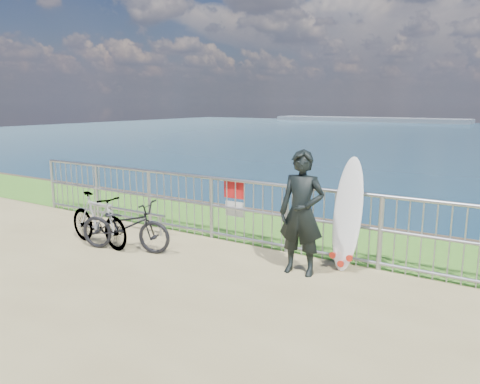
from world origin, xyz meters
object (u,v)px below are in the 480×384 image
Objects in this scene: surfboard at (347,218)px; bicycle_near at (125,226)px; surfer at (302,213)px; bicycle_far at (98,220)px.

bicycle_near is at bearing -161.26° from surfboard.
surfer is at bearing -94.05° from bicycle_near.
surfer is 1.11× the size of bicycle_near.
surfboard reaches higher than bicycle_near.
surfboard is at bearing -87.31° from bicycle_near.
surfboard is at bearing -67.32° from bicycle_far.
surfer is 1.07× the size of surfboard.
surfer reaches higher than bicycle_far.
surfboard is at bearing 42.25° from surfer.
surfboard is 3.55m from bicycle_near.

